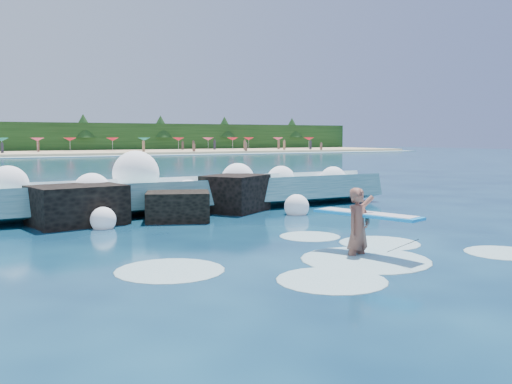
% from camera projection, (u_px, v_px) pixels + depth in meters
% --- Properties ---
extents(ground, '(200.00, 200.00, 0.00)m').
position_uv_depth(ground, '(242.00, 254.00, 13.19)').
color(ground, '#07213B').
rests_on(ground, ground).
extents(breaking_wave, '(17.80, 2.78, 1.53)m').
position_uv_depth(breaking_wave, '(165.00, 197.00, 20.53)').
color(breaking_wave, teal).
rests_on(breaking_wave, ground).
extents(rock_cluster, '(8.58, 3.64, 1.55)m').
position_uv_depth(rock_cluster, '(158.00, 204.00, 18.83)').
color(rock_cluster, black).
rests_on(rock_cluster, ground).
extents(surfer_with_board, '(1.33, 3.03, 1.90)m').
position_uv_depth(surfer_with_board, '(360.00, 226.00, 12.78)').
color(surfer_with_board, brown).
rests_on(surfer_with_board, ground).
extents(wave_spray, '(14.90, 4.52, 2.37)m').
position_uv_depth(wave_spray, '(161.00, 185.00, 20.21)').
color(wave_spray, white).
rests_on(wave_spray, ground).
extents(surf_foam, '(9.43, 6.02, 0.14)m').
position_uv_depth(surf_foam, '(338.00, 259.00, 12.67)').
color(surf_foam, silver).
rests_on(surf_foam, ground).
extents(beachgoers, '(108.53, 13.84, 1.90)m').
position_uv_depth(beachgoers, '(76.00, 148.00, 83.90)').
color(beachgoers, '#3F332D').
rests_on(beachgoers, ground).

